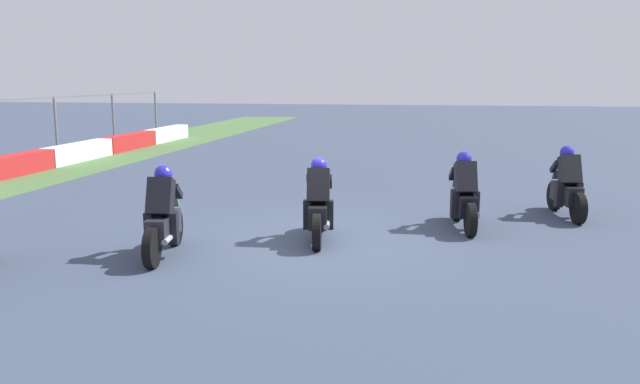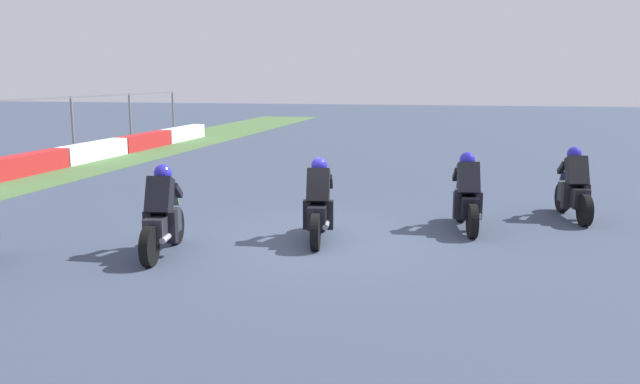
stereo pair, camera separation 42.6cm
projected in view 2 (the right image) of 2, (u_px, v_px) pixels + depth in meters
The scene contains 5 objects.
ground_plane at pixel (320, 240), 11.71m from camera, with size 120.00×120.00×0.00m, color #3A465A.
rider_lane_a at pixel (574, 189), 13.39m from camera, with size 2.03×0.61×1.51m.
rider_lane_b at pixel (467, 198), 12.43m from camera, with size 2.04×0.60×1.51m.
rider_lane_c at pixel (319, 207), 11.60m from camera, with size 2.04×0.59×1.51m.
rider_lane_d at pixel (163, 218), 10.67m from camera, with size 2.04×0.60×1.51m.
Camera 2 is at (-11.10, -2.49, 2.92)m, focal length 36.00 mm.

